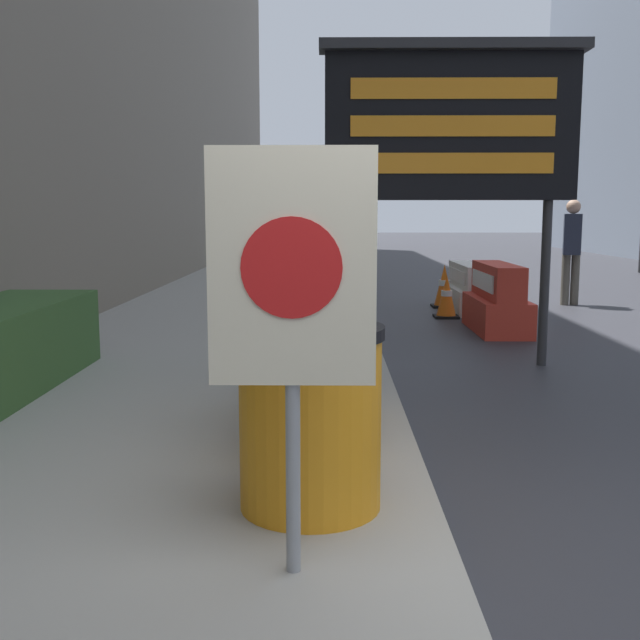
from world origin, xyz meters
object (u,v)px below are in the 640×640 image
Objects in this scene: message_board at (451,126)px; traffic_cone_near at (447,297)px; traffic_cone_mid at (444,286)px; pedestrian_worker at (572,243)px; barrel_drum_foreground at (310,417)px; warning_sign at (292,292)px; traffic_light_near_curb at (369,167)px; jersey_barrier_white at (467,290)px; jersey_barrier_red_striped at (497,302)px; barrel_drum_middle at (311,378)px; barrel_drum_back at (317,351)px.

message_board is 4.97× the size of traffic_cone_near.
traffic_cone_mid is 0.40× the size of pedestrian_worker.
barrel_drum_foreground is 10.41m from pedestrian_worker.
warning_sign is 14.58m from traffic_light_near_curb.
pedestrian_worker reaches higher than traffic_cone_mid.
warning_sign is at bearing -104.55° from jersey_barrier_white.
message_board is (1.33, 4.17, 1.89)m from barrel_drum_foreground.
jersey_barrier_red_striped reaches higher than traffic_cone_near.
traffic_light_near_curb is (1.03, 12.87, 2.05)m from barrel_drum_middle.
pedestrian_worker is (3.31, -4.31, -1.55)m from traffic_light_near_curb.
traffic_cone_mid is at bearing 75.72° from barrel_drum_middle.
warning_sign is 8.78m from traffic_cone_near.
message_board is at bearing 60.92° from barrel_drum_back.
warning_sign is 0.95× the size of jersey_barrier_white.
barrel_drum_middle is 8.47m from traffic_cone_mid.
barrel_drum_middle is 1.00× the size of barrel_drum_back.
warning_sign is at bearing -94.28° from barrel_drum_foreground.
message_board is 0.91× the size of traffic_light_near_curb.
message_board reaches higher than pedestrian_worker.
jersey_barrier_white is 2.22m from pedestrian_worker.
message_board is at bearing -99.05° from traffic_cone_near.
barrel_drum_back is 1.26× the size of traffic_cone_mid.
barrel_drum_middle is 0.54× the size of warning_sign.
traffic_cone_near is (1.92, 6.89, -0.26)m from barrel_drum_middle.
jersey_barrier_white is at bearing 70.97° from barrel_drum_back.
barrel_drum_back is 0.26× the size of traffic_light_near_curb.
barrel_drum_middle is 7.16m from traffic_cone_near.
barrel_drum_back is 8.81m from pedestrian_worker.
traffic_cone_near is (0.58, 3.62, -2.15)m from message_board.
barrel_drum_foreground is at bearing -90.25° from barrel_drum_back.
jersey_barrier_red_striped is 3.62m from pedestrian_worker.
traffic_light_near_curb is at bearing 85.17° from barrel_drum_back.
traffic_cone_near is (1.90, 6.00, -0.26)m from barrel_drum_back.
pedestrian_worker reaches higher than barrel_drum_foreground.
barrel_drum_middle is at bearing 168.62° from pedestrian_worker.
traffic_light_near_curb is (-0.89, 5.98, 2.31)m from traffic_cone_near.
message_board is at bearing 72.27° from barrel_drum_foreground.
barrel_drum_middle is 1.40× the size of traffic_cone_near.
warning_sign reaches higher than pedestrian_worker.
jersey_barrier_white is 2.49× the size of traffic_cone_mid.
traffic_cone_near is (-0.48, -0.89, -0.02)m from jersey_barrier_white.
barrel_drum_foreground is 0.26× the size of traffic_light_near_curb.
barrel_drum_back is 0.51× the size of jersey_barrier_white.
barrel_drum_foreground is at bearing -94.24° from traffic_light_near_curb.
jersey_barrier_red_striped is (2.38, 4.69, -0.18)m from barrel_drum_back.
jersey_barrier_white is at bearing 75.45° from warning_sign.
traffic_cone_near is at bearing 80.95° from message_board.
traffic_light_near_curb is at bearing 98.45° from traffic_cone_near.
barrel_drum_foreground reaches higher than jersey_barrier_white.
traffic_cone_mid is (2.07, 7.31, -0.23)m from barrel_drum_back.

